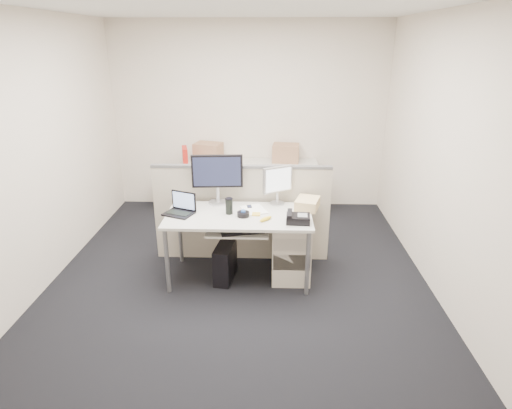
{
  "coord_description": "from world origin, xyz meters",
  "views": [
    {
      "loc": [
        0.32,
        -4.07,
        2.41
      ],
      "look_at": [
        0.17,
        0.15,
        0.78
      ],
      "focal_mm": 30.0,
      "sensor_mm": 36.0,
      "label": 1
    }
  ],
  "objects_px": {
    "desk": "(239,220)",
    "laptop": "(178,205)",
    "desk_phone": "(298,219)",
    "monitor_main": "(217,179)"
  },
  "relations": [
    {
      "from": "laptop",
      "to": "desk_phone",
      "type": "xyz_separation_m",
      "value": [
        1.22,
        -0.16,
        -0.07
      ]
    },
    {
      "from": "laptop",
      "to": "desk_phone",
      "type": "height_order",
      "value": "laptop"
    },
    {
      "from": "desk",
      "to": "laptop",
      "type": "distance_m",
      "value": 0.64
    },
    {
      "from": "desk_phone",
      "to": "desk",
      "type": "bearing_deg",
      "value": 166.86
    },
    {
      "from": "laptop",
      "to": "desk_phone",
      "type": "relative_size",
      "value": 1.25
    },
    {
      "from": "desk",
      "to": "monitor_main",
      "type": "xyz_separation_m",
      "value": [
        -0.25,
        0.32,
        0.34
      ]
    },
    {
      "from": "laptop",
      "to": "desk_phone",
      "type": "bearing_deg",
      "value": 14.85
    },
    {
      "from": "desk",
      "to": "desk_phone",
      "type": "xyz_separation_m",
      "value": [
        0.6,
        -0.18,
        0.1
      ]
    },
    {
      "from": "monitor_main",
      "to": "desk_phone",
      "type": "distance_m",
      "value": 1.01
    },
    {
      "from": "desk",
      "to": "desk_phone",
      "type": "height_order",
      "value": "desk_phone"
    }
  ]
}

